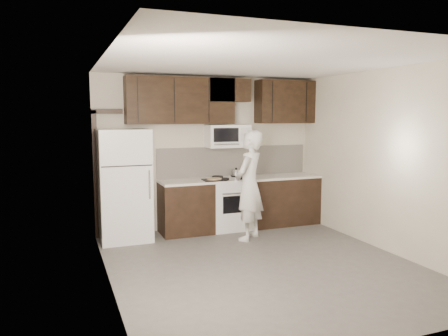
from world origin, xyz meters
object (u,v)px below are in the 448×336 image
stove (230,203)px  person (249,185)px  microwave (228,136)px  refrigerator (124,185)px

stove → person: person is taller
microwave → refrigerator: microwave is taller
stove → microwave: microwave is taller
stove → microwave: 1.20m
microwave → refrigerator: (-1.85, -0.17, -0.75)m
microwave → stove: bearing=-89.9°
microwave → refrigerator: 2.00m
stove → microwave: (-0.00, 0.12, 1.19)m
refrigerator → stove: bearing=1.5°
stove → person: bearing=-86.5°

